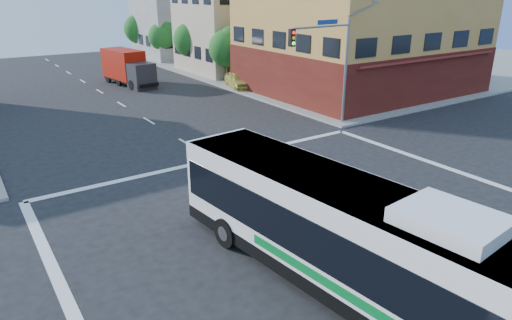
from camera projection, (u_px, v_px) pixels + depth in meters
ground at (334, 232)px, 17.50m from camera, size 120.00×120.00×0.00m
sidewalk_ne at (347, 56)px, 62.96m from camera, size 50.00×50.00×0.15m
corner_building_ne at (361, 24)px, 40.24m from camera, size 18.10×15.44×14.00m
building_east_near at (240, 30)px, 51.20m from camera, size 12.06×10.06×9.00m
building_east_far at (185, 19)px, 61.91m from camera, size 12.06×10.06×10.00m
signal_mast_ne at (329, 53)px, 28.75m from camera, size 7.91×1.13×8.07m
street_tree_a at (228, 46)px, 44.17m from camera, size 3.60×3.60×5.53m
street_tree_b at (191, 38)px, 50.33m from camera, size 3.80×3.80×5.79m
street_tree_c at (163, 35)px, 56.65m from camera, size 3.40×3.40×5.29m
street_tree_d at (139, 27)px, 62.72m from camera, size 4.00×4.00×6.03m
transit_bus at (341, 233)px, 13.65m from camera, size 4.03×13.09×3.81m
box_truck at (128, 68)px, 43.92m from camera, size 3.11×7.55×3.30m
parked_car at (239, 80)px, 42.76m from camera, size 2.94×4.90×1.56m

